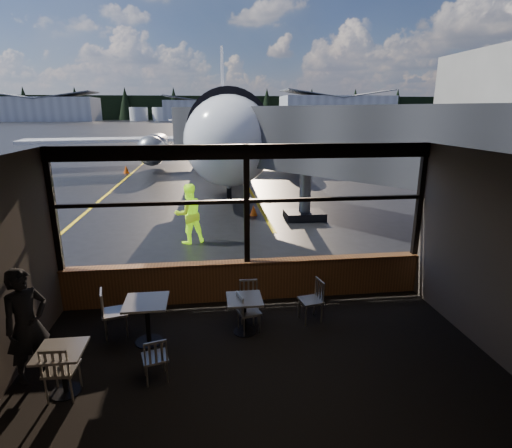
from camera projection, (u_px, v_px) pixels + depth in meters
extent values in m
plane|color=black|center=(207.00, 125.00, 123.75)|extent=(520.00, 520.00, 0.00)
cube|color=black|center=(267.00, 384.00, 6.30)|extent=(8.00, 6.00, 0.01)
cube|color=#38332D|center=(269.00, 162.00, 5.35)|extent=(8.00, 6.00, 0.04)
cube|color=#49403A|center=(329.00, 447.00, 2.96)|extent=(8.00, 0.04, 3.50)
cube|color=brown|center=(247.00, 281.00, 9.04)|extent=(8.00, 0.28, 0.90)
cube|color=black|center=(246.00, 152.00, 8.25)|extent=(8.00, 0.18, 0.30)
cube|color=black|center=(53.00, 211.00, 8.09)|extent=(0.12, 0.12, 2.60)
cube|color=black|center=(247.00, 206.00, 8.57)|extent=(0.12, 0.12, 2.60)
cube|color=black|center=(420.00, 201.00, 9.04)|extent=(0.12, 0.12, 2.60)
cube|color=black|center=(247.00, 201.00, 8.54)|extent=(8.00, 0.10, 0.08)
imported|color=black|center=(27.00, 325.00, 6.22)|extent=(0.79, 0.81, 1.88)
imported|color=#BFF219|center=(189.00, 214.00, 12.86)|extent=(1.16, 1.04, 1.95)
cone|color=orange|center=(253.00, 210.00, 16.48)|extent=(0.32, 0.32, 0.44)
cone|color=#F35507|center=(126.00, 169.00, 27.72)|extent=(0.39, 0.39, 0.55)
cylinder|color=silver|center=(139.00, 114.00, 178.55)|extent=(8.00, 8.00, 6.00)
cylinder|color=silver|center=(161.00, 114.00, 179.74)|extent=(8.00, 8.00, 6.00)
cylinder|color=silver|center=(184.00, 114.00, 180.94)|extent=(8.00, 8.00, 6.00)
cube|color=black|center=(206.00, 108.00, 208.05)|extent=(360.00, 3.00, 12.00)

